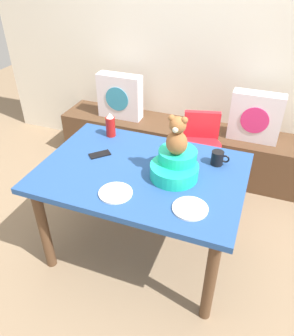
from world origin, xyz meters
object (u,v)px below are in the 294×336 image
object	(u,v)px
teddy_bear	(177,137)
dinner_plate_far	(190,208)
pillow_floral_right	(255,117)
infant_seat_teal	(175,166)
highchair	(201,148)
dinner_plate_near	(116,193)
ketchup_bottle	(110,125)
coffee_mug	(218,158)
pillow_floral_left	(120,96)
cell_phone	(100,154)
dining_table	(142,182)

from	to	relation	value
teddy_bear	dinner_plate_far	xyz separation A→B (m)	(0.17, -0.28, -0.27)
pillow_floral_right	infant_seat_teal	size ratio (longest dim) A/B	1.33
highchair	dinner_plate_near	world-z (taller)	highchair
ketchup_bottle	dinner_plate_near	bearing A→B (deg)	-61.98
coffee_mug	dinner_plate_far	bearing A→B (deg)	-95.98
teddy_bear	ketchup_bottle	world-z (taller)	teddy_bear
pillow_floral_left	ketchup_bottle	size ratio (longest dim) A/B	2.38
pillow_floral_right	teddy_bear	bearing A→B (deg)	-108.40
infant_seat_teal	dinner_plate_far	world-z (taller)	infant_seat_teal
teddy_bear	dinner_plate_near	xyz separation A→B (m)	(-0.27, -0.30, -0.27)
pillow_floral_left	cell_phone	xyz separation A→B (m)	(0.37, -1.12, 0.06)
highchair	dinner_plate_near	xyz separation A→B (m)	(-0.28, -1.05, 0.22)
pillow_floral_right	dining_table	bearing A→B (deg)	-117.02
dinner_plate_far	coffee_mug	bearing A→B (deg)	84.02
dinner_plate_near	infant_seat_teal	bearing A→B (deg)	48.20
infant_seat_teal	cell_phone	size ratio (longest dim) A/B	2.29
dinner_plate_near	cell_phone	xyz separation A→B (m)	(-0.28, 0.35, -0.00)
teddy_bear	dinner_plate_near	world-z (taller)	teddy_bear
infant_seat_teal	ketchup_bottle	distance (m)	0.68
highchair	teddy_bear	xyz separation A→B (m)	(-0.01, -0.75, 0.50)
dining_table	coffee_mug	bearing A→B (deg)	28.40
infant_seat_teal	pillow_floral_left	bearing A→B (deg)	128.22
dining_table	highchair	size ratio (longest dim) A/B	1.67
pillow_floral_right	dinner_plate_far	bearing A→B (deg)	-98.50
highchair	teddy_bear	size ratio (longest dim) A/B	3.16
pillow_floral_left	pillow_floral_right	bearing A→B (deg)	0.00
dinner_plate_near	cell_phone	distance (m)	0.45
infant_seat_teal	cell_phone	bearing A→B (deg)	175.37
teddy_bear	dinner_plate_near	distance (m)	0.49
ketchup_bottle	dinner_plate_near	xyz separation A→B (m)	(0.33, -0.62, -0.08)
coffee_mug	infant_seat_teal	bearing A→B (deg)	-135.82
pillow_floral_right	teddy_bear	size ratio (longest dim) A/B	1.76
highchair	dinner_plate_near	bearing A→B (deg)	-104.84
pillow_floral_left	pillow_floral_right	size ratio (longest dim) A/B	1.00
ketchup_bottle	dinner_plate_near	world-z (taller)	ketchup_bottle
pillow_floral_left	ketchup_bottle	bearing A→B (deg)	-69.35
teddy_bear	ketchup_bottle	distance (m)	0.71
dining_table	pillow_floral_right	bearing A→B (deg)	62.98
dining_table	dinner_plate_near	world-z (taller)	dinner_plate_near
dining_table	infant_seat_teal	world-z (taller)	infant_seat_teal
dinner_plate_near	dinner_plate_far	world-z (taller)	same
teddy_bear	dinner_plate_far	size ratio (longest dim) A/B	1.25
infant_seat_teal	teddy_bear	world-z (taller)	teddy_bear
dining_table	teddy_bear	xyz separation A→B (m)	(0.22, 0.02, 0.38)
pillow_floral_left	coffee_mug	xyz separation A→B (m)	(1.14, -0.95, 0.11)
dinner_plate_near	cell_phone	bearing A→B (deg)	129.37
teddy_bear	dinner_plate_near	bearing A→B (deg)	-131.85
coffee_mug	dinner_plate_far	distance (m)	0.50
dinner_plate_far	cell_phone	distance (m)	0.80
ketchup_bottle	pillow_floral_right	bearing A→B (deg)	40.59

